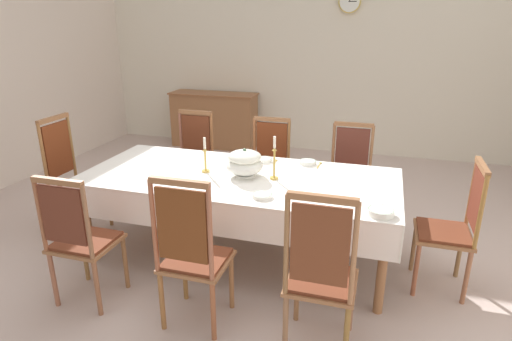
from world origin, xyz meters
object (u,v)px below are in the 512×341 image
object	(u,v)px
chair_north_a	(193,157)
spoon_primary	(276,161)
chair_head_east	(453,225)
candlestick_west	(205,159)
chair_south_a	(80,237)
candlestick_east	(274,162)
bowl_near_left	(265,160)
soup_tureen	(245,163)
bowl_far_left	(262,195)
chair_north_c	(349,173)
chair_south_b	(191,252)
chair_south_c	(321,273)
spoon_secondary	(320,164)
sideboard	(214,120)
chair_north_b	(268,165)
dining_table	(239,183)
bowl_near_right	(308,162)
chair_head_west	(72,176)
mounted_clock	(350,2)
bowl_far_right	(381,212)

from	to	relation	value
chair_north_a	spoon_primary	bearing A→B (deg)	154.48
chair_head_east	candlestick_west	world-z (taller)	candlestick_west
chair_south_a	candlestick_east	bearing A→B (deg)	39.01
chair_south_a	bowl_near_left	size ratio (longest dim) A/B	7.51
bowl_near_left	soup_tureen	bearing A→B (deg)	-98.12
chair_south_a	bowl_far_left	size ratio (longest dim) A/B	6.76
chair_north_c	candlestick_west	bearing A→B (deg)	39.86
chair_south_b	soup_tureen	size ratio (longest dim) A/B	3.60
soup_tureen	spoon_primary	bearing A→B (deg)	70.78
bowl_far_left	spoon_primary	size ratio (longest dim) A/B	0.88
chair_south_c	bowl_far_left	bearing A→B (deg)	132.92
chair_north_c	candlestick_east	world-z (taller)	candlestick_east
spoon_secondary	sideboard	bearing A→B (deg)	130.19
chair_north_c	chair_south_a	bearing A→B (deg)	48.03
chair_north_b	sideboard	xyz separation A→B (m)	(-1.56, 2.29, -0.10)
dining_table	chair_north_c	bearing A→B (deg)	48.61
bowl_near_left	spoon_secondary	xyz separation A→B (m)	(0.51, 0.07, -0.02)
chair_north_a	candlestick_west	world-z (taller)	candlestick_west
bowl_near_right	chair_head_west	bearing A→B (deg)	-168.24
chair_head_west	spoon_primary	world-z (taller)	chair_head_west
candlestick_east	bowl_near_left	distance (m)	0.49
soup_tureen	chair_head_east	bearing A→B (deg)	-0.00
chair_south_b	chair_head_west	world-z (taller)	chair_head_west
chair_north_c	sideboard	world-z (taller)	chair_north_c
chair_head_west	bowl_far_left	world-z (taller)	chair_head_west
soup_tureen	sideboard	distance (m)	3.68
bowl_near_left	mounted_clock	xyz separation A→B (m)	(0.41, 3.09, 1.49)
dining_table	sideboard	world-z (taller)	sideboard
chair_head_east	bowl_far_right	size ratio (longest dim) A/B	5.83
chair_north_c	chair_head_west	distance (m)	2.80
candlestick_west	chair_south_c	bearing A→B (deg)	-40.03
chair_north_c	chair_head_east	xyz separation A→B (m)	(0.88, -0.99, 0.00)
chair_south_c	spoon_primary	xyz separation A→B (m)	(-0.66, 1.45, 0.21)
chair_south_a	chair_north_a	xyz separation A→B (m)	(0.00, 1.97, 0.01)
bowl_far_left	spoon_secondary	world-z (taller)	bowl_far_left
chair_north_a	candlestick_west	distance (m)	1.20
chair_south_b	spoon_primary	world-z (taller)	chair_south_b
bowl_near_right	spoon_primary	bearing A→B (deg)	-176.80
chair_head_west	chair_south_c	bearing A→B (deg)	69.29
chair_north_b	chair_north_c	size ratio (longest dim) A/B	1.00
candlestick_west	spoon_primary	size ratio (longest dim) A/B	1.76
dining_table	chair_south_a	xyz separation A→B (m)	(-0.90, -0.99, -0.16)
chair_north_b	candlestick_west	world-z (taller)	candlestick_west
dining_table	spoon_primary	size ratio (longest dim) A/B	15.12
chair_south_a	chair_south_b	world-z (taller)	chair_south_b
chair_head_west	bowl_far_left	bearing A→B (deg)	78.95
chair_north_c	candlestick_west	distance (m)	1.58
bowl_near_right	spoon_primary	world-z (taller)	bowl_near_right
candlestick_east	sideboard	bearing A→B (deg)	119.76
bowl_near_left	sideboard	size ratio (longest dim) A/B	0.10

